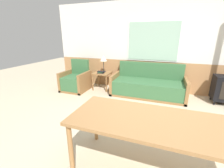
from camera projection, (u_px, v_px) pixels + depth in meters
ground_plane at (154, 143)px, 2.48m from camera, size 16.00×16.00×0.00m
wall_back at (165, 48)px, 4.42m from camera, size 7.20×0.09×2.70m
couch at (148, 86)px, 4.39m from camera, size 2.08×0.86×0.92m
armchair at (76, 81)px, 4.84m from camera, size 0.78×0.78×0.96m
side_table at (102, 75)px, 4.87m from camera, size 0.53×0.53×0.56m
table_lamp at (103, 59)px, 4.78m from camera, size 0.22×0.22×0.53m
book_stack at (101, 72)px, 4.74m from camera, size 0.22×0.15×0.06m
dining_table at (162, 127)px, 1.72m from camera, size 2.17×0.83×0.76m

